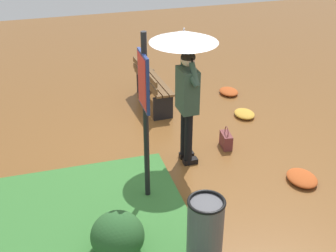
% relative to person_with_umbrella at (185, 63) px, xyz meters
% --- Properties ---
extents(ground_plane, '(18.00, 18.00, 0.00)m').
position_rel_person_with_umbrella_xyz_m(ground_plane, '(-0.04, 0.02, -1.55)').
color(ground_plane, brown).
extents(person_with_umbrella, '(0.96, 0.96, 2.04)m').
position_rel_person_with_umbrella_xyz_m(person_with_umbrella, '(0.00, 0.00, 0.00)').
color(person_with_umbrella, black).
rests_on(person_with_umbrella, ground_plane).
extents(info_sign_post, '(0.44, 0.07, 2.30)m').
position_rel_person_with_umbrella_xyz_m(info_sign_post, '(-0.79, 0.78, -0.11)').
color(info_sign_post, black).
rests_on(info_sign_post, ground_plane).
extents(handbag, '(0.31, 0.17, 0.37)m').
position_rel_person_with_umbrella_xyz_m(handbag, '(0.12, -0.75, -1.42)').
color(handbag, brown).
rests_on(handbag, ground_plane).
extents(park_bench, '(1.40, 0.44, 0.75)m').
position_rel_person_with_umbrella_xyz_m(park_bench, '(1.98, -0.01, -1.15)').
color(park_bench, black).
rests_on(park_bench, ground_plane).
extents(trash_bin, '(0.42, 0.42, 0.83)m').
position_rel_person_with_umbrella_xyz_m(trash_bin, '(-2.09, 0.45, -1.13)').
color(trash_bin, '#4C4C51').
rests_on(trash_bin, ground_plane).
extents(shrub_cluster, '(0.67, 0.61, 0.55)m').
position_rel_person_with_umbrella_xyz_m(shrub_cluster, '(-1.70, 1.34, -1.29)').
color(shrub_cluster, '#285628').
rests_on(shrub_cluster, ground_plane).
extents(leaf_pile_near_person, '(0.51, 0.40, 0.11)m').
position_rel_person_with_umbrella_xyz_m(leaf_pile_near_person, '(-1.07, -1.42, -1.50)').
color(leaf_pile_near_person, '#B74C1E').
rests_on(leaf_pile_near_person, ground_plane).
extents(leaf_pile_by_bench, '(0.44, 0.35, 0.10)m').
position_rel_person_with_umbrella_xyz_m(leaf_pile_by_bench, '(1.03, -1.51, -1.50)').
color(leaf_pile_by_bench, gold).
rests_on(leaf_pile_by_bench, ground_plane).
extents(leaf_pile_far_path, '(0.45, 0.36, 0.10)m').
position_rel_person_with_umbrella_xyz_m(leaf_pile_far_path, '(2.02, -1.62, -1.50)').
color(leaf_pile_far_path, '#B74C1E').
rests_on(leaf_pile_far_path, ground_plane).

